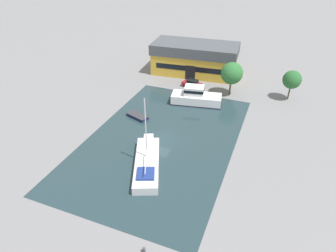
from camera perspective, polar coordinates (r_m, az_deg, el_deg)
ground_plane at (r=48.49m, az=-1.19°, el=-2.60°), size 440.00×440.00×0.00m
water_canal at (r=48.49m, az=-1.19°, el=-2.60°), size 22.76×36.37×0.01m
warehouse_building at (r=72.48m, az=5.13°, el=12.72°), size 20.38×10.78×7.12m
quay_tree_near_building at (r=62.09m, az=12.07°, el=9.79°), size 4.42×4.42×6.91m
quay_tree_by_water at (r=63.75m, az=22.55°, el=8.14°), size 3.59×3.59×6.04m
parked_car at (r=65.78m, az=4.60°, el=8.06°), size 4.49×2.51×1.72m
sailboat_moored at (r=42.77m, az=-4.03°, el=-6.96°), size 7.31×12.29×10.49m
motor_cruiser at (r=58.84m, az=5.32°, el=5.47°), size 10.20×5.33×3.60m
small_dinghy at (r=54.51m, az=-5.83°, el=1.90°), size 4.55×3.05×0.59m
mooring_bollard at (r=33.53m, az=-4.57°, el=-22.42°), size 0.32×0.32×0.78m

